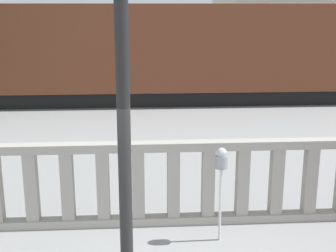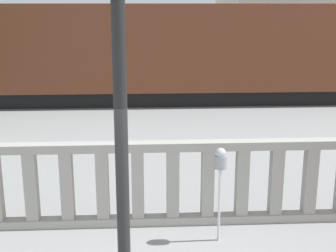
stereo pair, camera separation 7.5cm
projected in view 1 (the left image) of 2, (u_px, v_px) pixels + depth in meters
balustrade at (156, 184)px, 7.66m from camera, size 17.67×0.24×1.42m
parking_meter at (221, 165)px, 6.99m from camera, size 0.19×0.19×1.50m
train_near at (229, 51)px, 17.48m from camera, size 29.48×2.67×4.20m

